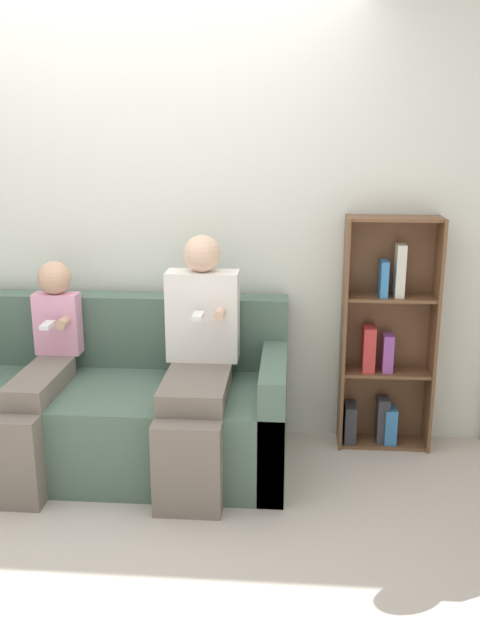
{
  "coord_description": "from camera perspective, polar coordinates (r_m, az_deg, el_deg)",
  "views": [
    {
      "loc": [
        0.87,
        -2.86,
        1.77
      ],
      "look_at": [
        0.6,
        0.57,
        0.81
      ],
      "focal_mm": 38.0,
      "sensor_mm": 36.0,
      "label": 1
    }
  ],
  "objects": [
    {
      "name": "couch",
      "position": [
        3.85,
        -12.36,
        -7.28
      ],
      "size": [
        2.13,
        0.85,
        0.87
      ],
      "color": "#4C6656",
      "rests_on": "ground_plane"
    },
    {
      "name": "back_wall",
      "position": [
        3.97,
        -8.26,
        8.26
      ],
      "size": [
        10.0,
        0.06,
        2.55
      ],
      "color": "silver",
      "rests_on": "ground_plane"
    },
    {
      "name": "ground_plane",
      "position": [
        3.47,
        -11.05,
        -15.37
      ],
      "size": [
        14.0,
        14.0,
        0.0
      ],
      "primitive_type": "plane",
      "color": "#BCB2A8"
    },
    {
      "name": "child_seated",
      "position": [
        3.68,
        -16.4,
        -4.22
      ],
      "size": [
        0.25,
        0.82,
        1.09
      ],
      "color": "#70665B",
      "rests_on": "ground_plane"
    },
    {
      "name": "adult_seated",
      "position": [
        3.49,
        -3.58,
        -3.32
      ],
      "size": [
        0.39,
        0.79,
        1.25
      ],
      "color": "#70665B",
      "rests_on": "ground_plane"
    },
    {
      "name": "bookshelf",
      "position": [
        3.94,
        12.06,
        -2.03
      ],
      "size": [
        0.52,
        0.22,
        1.33
      ],
      "color": "brown",
      "rests_on": "ground_plane"
    }
  ]
}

